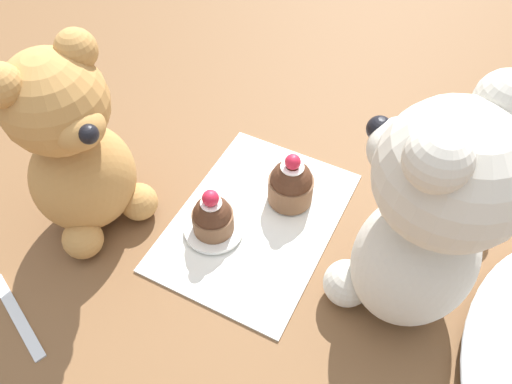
% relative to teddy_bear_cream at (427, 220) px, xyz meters
% --- Properties ---
extents(ground_plane, '(4.00, 4.00, 0.00)m').
position_rel_teddy_bear_cream_xyz_m(ground_plane, '(-0.02, -0.18, -0.14)').
color(ground_plane, brown).
extents(knitted_placemat, '(0.25, 0.18, 0.01)m').
position_rel_teddy_bear_cream_xyz_m(knitted_placemat, '(-0.02, -0.18, -0.13)').
color(knitted_placemat, silver).
rests_on(knitted_placemat, ground_plane).
extents(teddy_bear_cream, '(0.16, 0.16, 0.27)m').
position_rel_teddy_bear_cream_xyz_m(teddy_bear_cream, '(0.00, 0.00, 0.00)').
color(teddy_bear_cream, beige).
rests_on(teddy_bear_cream, ground_plane).
extents(teddy_bear_tan, '(0.15, 0.14, 0.24)m').
position_rel_teddy_bear_cream_xyz_m(teddy_bear_tan, '(0.06, -0.36, -0.02)').
color(teddy_bear_tan, '#B78447').
rests_on(teddy_bear_tan, ground_plane).
extents(cupcake_near_cream_bear, '(0.06, 0.06, 0.08)m').
position_rel_teddy_bear_cream_xyz_m(cupcake_near_cream_bear, '(-0.07, -0.16, -0.10)').
color(cupcake_near_cream_bear, brown).
rests_on(cupcake_near_cream_bear, knitted_placemat).
extents(saucer_plate, '(0.07, 0.07, 0.01)m').
position_rel_teddy_bear_cream_xyz_m(saucer_plate, '(0.02, -0.22, -0.13)').
color(saucer_plate, white).
rests_on(saucer_plate, knitted_placemat).
extents(cupcake_near_tan_bear, '(0.05, 0.05, 0.07)m').
position_rel_teddy_bear_cream_xyz_m(cupcake_near_tan_bear, '(0.02, -0.22, -0.10)').
color(cupcake_near_tan_bear, brown).
rests_on(cupcake_near_tan_bear, saucer_plate).
extents(juice_glass, '(0.06, 0.06, 0.09)m').
position_rel_teddy_bear_cream_xyz_m(juice_glass, '(-0.18, 0.03, -0.09)').
color(juice_glass, orange).
rests_on(juice_glass, ground_plane).
extents(teaspoon, '(0.06, 0.12, 0.01)m').
position_rel_teddy_bear_cream_xyz_m(teaspoon, '(0.21, -0.35, -0.13)').
color(teaspoon, silver).
rests_on(teaspoon, ground_plane).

